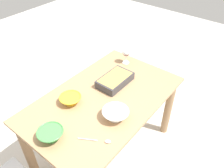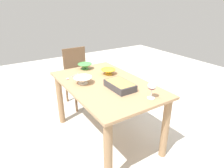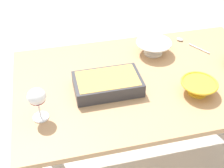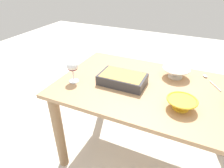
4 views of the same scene
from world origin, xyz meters
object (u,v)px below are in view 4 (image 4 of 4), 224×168
casserole_dish (122,79)px  mixing_bowl (176,72)px  wine_glass (72,67)px  dining_table (150,103)px  small_bowl (182,103)px  serving_spoon (208,79)px

casserole_dish → mixing_bowl: bearing=38.3°
wine_glass → dining_table: bearing=16.8°
casserole_dish → small_bowl: casserole_dish is taller
wine_glass → mixing_bowl: size_ratio=0.79×
dining_table → wine_glass: bearing=-163.2°
casserole_dish → serving_spoon: (0.58, 0.33, -0.03)m
small_bowl → dining_table: bearing=141.6°
small_bowl → wine_glass: bearing=179.7°
wine_glass → casserole_dish: wine_glass is taller
wine_glass → mixing_bowl: 0.79m
serving_spoon → mixing_bowl: bearing=-166.3°
serving_spoon → dining_table: bearing=-142.1°
small_bowl → serving_spoon: (0.14, 0.45, -0.03)m
wine_glass → small_bowl: (0.78, -0.00, -0.08)m
mixing_bowl → small_bowl: mixing_bowl is taller
dining_table → small_bowl: bearing=-38.4°
casserole_dish → serving_spoon: 0.66m
wine_glass → serving_spoon: 1.03m
casserole_dish → mixing_bowl: size_ratio=1.60×
serving_spoon → casserole_dish: bearing=-150.6°
dining_table → small_bowl: (0.22, -0.17, 0.18)m
dining_table → mixing_bowl: 0.32m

